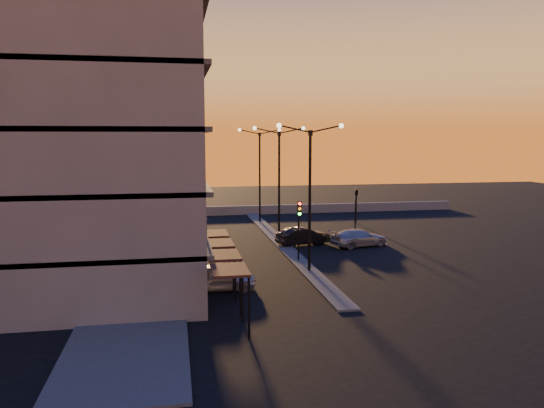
{
  "coord_description": "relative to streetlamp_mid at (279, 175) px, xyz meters",
  "views": [
    {
      "loc": [
        -8.41,
        -32.35,
        8.65
      ],
      "look_at": [
        -1.47,
        5.23,
        3.8
      ],
      "focal_mm": 35.0,
      "sensor_mm": 36.0,
      "label": 1
    }
  ],
  "objects": [
    {
      "name": "ground",
      "position": [
        0.0,
        -10.0,
        -5.59
      ],
      "size": [
        120.0,
        120.0,
        0.0
      ],
      "primitive_type": "plane",
      "color": "black",
      "rests_on": "ground"
    },
    {
      "name": "sidewalk_west",
      "position": [
        -10.5,
        -6.0,
        -5.53
      ],
      "size": [
        5.0,
        40.0,
        0.12
      ],
      "primitive_type": "cube",
      "color": "#4C4B49",
      "rests_on": "ground"
    },
    {
      "name": "median",
      "position": [
        0.0,
        0.0,
        -5.53
      ],
      "size": [
        1.2,
        36.0,
        0.12
      ],
      "primitive_type": "cube",
      "color": "#4C4B49",
      "rests_on": "ground"
    },
    {
      "name": "parapet",
      "position": [
        2.0,
        16.0,
        -5.09
      ],
      "size": [
        44.0,
        0.5,
        1.0
      ],
      "primitive_type": "cube",
      "color": "#67645E",
      "rests_on": "ground"
    },
    {
      "name": "building",
      "position": [
        -14.0,
        -9.97,
        6.32
      ],
      "size": [
        14.35,
        17.08,
        25.0
      ],
      "color": "slate",
      "rests_on": "ground"
    },
    {
      "name": "streetlamp_near",
      "position": [
        0.0,
        -10.0,
        0.0
      ],
      "size": [
        4.32,
        0.32,
        9.51
      ],
      "color": "black",
      "rests_on": "ground"
    },
    {
      "name": "streetlamp_mid",
      "position": [
        0.0,
        0.0,
        0.0
      ],
      "size": [
        4.32,
        0.32,
        9.51
      ],
      "color": "black",
      "rests_on": "ground"
    },
    {
      "name": "streetlamp_far",
      "position": [
        0.0,
        10.0,
        0.0
      ],
      "size": [
        4.32,
        0.32,
        9.51
      ],
      "color": "black",
      "rests_on": "ground"
    },
    {
      "name": "traffic_light_main",
      "position": [
        0.0,
        -7.13,
        -2.7
      ],
      "size": [
        0.28,
        0.44,
        4.25
      ],
      "color": "black",
      "rests_on": "ground"
    },
    {
      "name": "signal_east_a",
      "position": [
        8.0,
        4.0,
        -3.66
      ],
      "size": [
        0.13,
        0.16,
        3.6
      ],
      "color": "black",
      "rests_on": "ground"
    },
    {
      "name": "signal_east_b",
      "position": [
        9.5,
        8.0,
        -2.49
      ],
      "size": [
        0.42,
        1.99,
        3.6
      ],
      "color": "black",
      "rests_on": "ground"
    },
    {
      "name": "car_hatchback",
      "position": [
        -6.14,
        -12.96,
        -4.84
      ],
      "size": [
        4.53,
        2.13,
        1.5
      ],
      "primitive_type": "imported",
      "rotation": [
        0.0,
        0.0,
        1.49
      ],
      "color": "#B0B2B8",
      "rests_on": "ground"
    },
    {
      "name": "car_sedan",
      "position": [
        1.7,
        -1.52,
        -4.88
      ],
      "size": [
        4.59,
        2.55,
        1.43
      ],
      "primitive_type": "imported",
      "rotation": [
        0.0,
        0.0,
        1.82
      ],
      "color": "black",
      "rests_on": "ground"
    },
    {
      "name": "car_wagon",
      "position": [
        5.95,
        -2.82,
        -4.91
      ],
      "size": [
        5.05,
        3.01,
        1.37
      ],
      "primitive_type": "imported",
      "rotation": [
        0.0,
        0.0,
        1.82
      ],
      "color": "#AFB3B7",
      "rests_on": "ground"
    }
  ]
}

